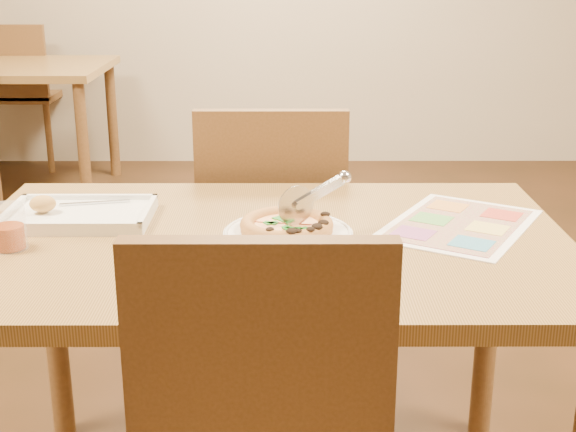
{
  "coord_description": "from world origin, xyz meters",
  "views": [
    {
      "loc": [
        0.04,
        -1.61,
        1.3
      ],
      "look_at": [
        0.04,
        -0.0,
        0.77
      ],
      "focal_mm": 50.0,
      "sensor_mm": 36.0,
      "label": 1
    }
  ],
  "objects_px": {
    "plate": "(288,235)",
    "menu": "(459,224)",
    "pizza": "(287,225)",
    "pizza_cutter": "(312,196)",
    "bg_chair_far": "(18,79)",
    "dining_table": "(267,274)",
    "appetizer_tray": "(77,216)",
    "glass_tumbler": "(8,230)",
    "chair_far": "(272,217)"
  },
  "relations": [
    {
      "from": "plate",
      "to": "menu",
      "type": "height_order",
      "value": "plate"
    },
    {
      "from": "pizza",
      "to": "pizza_cutter",
      "type": "distance_m",
      "value": 0.08
    },
    {
      "from": "bg_chair_far",
      "to": "dining_table",
      "type": "bearing_deg",
      "value": 115.85
    },
    {
      "from": "pizza",
      "to": "appetizer_tray",
      "type": "height_order",
      "value": "appetizer_tray"
    },
    {
      "from": "pizza",
      "to": "glass_tumbler",
      "type": "relative_size",
      "value": 2.16
    },
    {
      "from": "glass_tumbler",
      "to": "menu",
      "type": "relative_size",
      "value": 0.24
    },
    {
      "from": "pizza",
      "to": "menu",
      "type": "relative_size",
      "value": 0.52
    },
    {
      "from": "chair_far",
      "to": "pizza",
      "type": "distance_m",
      "value": 0.62
    },
    {
      "from": "dining_table",
      "to": "bg_chair_far",
      "type": "xyz_separation_m",
      "value": [
        -1.6,
        3.3,
        -0.07
      ]
    },
    {
      "from": "plate",
      "to": "chair_far",
      "type": "bearing_deg",
      "value": 94.21
    },
    {
      "from": "pizza_cutter",
      "to": "menu",
      "type": "relative_size",
      "value": 0.39
    },
    {
      "from": "dining_table",
      "to": "plate",
      "type": "distance_m",
      "value": 0.1
    },
    {
      "from": "chair_far",
      "to": "glass_tumbler",
      "type": "relative_size",
      "value": 5.05
    },
    {
      "from": "bg_chair_far",
      "to": "menu",
      "type": "distance_m",
      "value": 3.81
    },
    {
      "from": "dining_table",
      "to": "bg_chair_far",
      "type": "relative_size",
      "value": 2.77
    },
    {
      "from": "plate",
      "to": "menu",
      "type": "bearing_deg",
      "value": 12.34
    },
    {
      "from": "chair_far",
      "to": "pizza",
      "type": "height_order",
      "value": "chair_far"
    },
    {
      "from": "dining_table",
      "to": "appetizer_tray",
      "type": "distance_m",
      "value": 0.46
    },
    {
      "from": "glass_tumbler",
      "to": "menu",
      "type": "xyz_separation_m",
      "value": [
        0.96,
        0.15,
        -0.04
      ]
    },
    {
      "from": "pizza",
      "to": "plate",
      "type": "bearing_deg",
      "value": -73.7
    },
    {
      "from": "plate",
      "to": "glass_tumbler",
      "type": "distance_m",
      "value": 0.58
    },
    {
      "from": "appetizer_tray",
      "to": "dining_table",
      "type": "bearing_deg",
      "value": -14.85
    },
    {
      "from": "plate",
      "to": "appetizer_tray",
      "type": "bearing_deg",
      "value": 165.94
    },
    {
      "from": "chair_far",
      "to": "bg_chair_far",
      "type": "bearing_deg",
      "value": -59.35
    },
    {
      "from": "plate",
      "to": "pizza_cutter",
      "type": "bearing_deg",
      "value": 23.44
    },
    {
      "from": "plate",
      "to": "pizza",
      "type": "bearing_deg",
      "value": 106.3
    },
    {
      "from": "dining_table",
      "to": "bg_chair_far",
      "type": "height_order",
      "value": "bg_chair_far"
    },
    {
      "from": "bg_chair_far",
      "to": "menu",
      "type": "height_order",
      "value": "bg_chair_far"
    },
    {
      "from": "pizza_cutter",
      "to": "glass_tumbler",
      "type": "xyz_separation_m",
      "value": [
        -0.62,
        -0.08,
        -0.05
      ]
    },
    {
      "from": "plate",
      "to": "appetizer_tray",
      "type": "xyz_separation_m",
      "value": [
        -0.48,
        0.12,
        0.0
      ]
    },
    {
      "from": "bg_chair_far",
      "to": "menu",
      "type": "xyz_separation_m",
      "value": [
        2.03,
        -3.22,
        0.16
      ]
    },
    {
      "from": "dining_table",
      "to": "appetizer_tray",
      "type": "height_order",
      "value": "appetizer_tray"
    },
    {
      "from": "glass_tumbler",
      "to": "pizza_cutter",
      "type": "bearing_deg",
      "value": 7.73
    },
    {
      "from": "dining_table",
      "to": "appetizer_tray",
      "type": "relative_size",
      "value": 4.02
    },
    {
      "from": "plate",
      "to": "glass_tumbler",
      "type": "relative_size",
      "value": 2.98
    },
    {
      "from": "bg_chair_far",
      "to": "pizza_cutter",
      "type": "relative_size",
      "value": 3.12
    },
    {
      "from": "bg_chair_far",
      "to": "chair_far",
      "type": "bearing_deg",
      "value": 120.65
    },
    {
      "from": "pizza",
      "to": "glass_tumbler",
      "type": "bearing_deg",
      "value": -172.78
    },
    {
      "from": "plate",
      "to": "bg_chair_far",
      "type": "bearing_deg",
      "value": 116.45
    },
    {
      "from": "bg_chair_far",
      "to": "appetizer_tray",
      "type": "xyz_separation_m",
      "value": [
        1.16,
        -3.19,
        0.17
      ]
    },
    {
      "from": "dining_table",
      "to": "plate",
      "type": "height_order",
      "value": "plate"
    },
    {
      "from": "dining_table",
      "to": "chair_far",
      "type": "xyz_separation_m",
      "value": [
        -0.0,
        0.6,
        -0.07
      ]
    },
    {
      "from": "pizza",
      "to": "glass_tumbler",
      "type": "height_order",
      "value": "glass_tumbler"
    },
    {
      "from": "dining_table",
      "to": "plate",
      "type": "bearing_deg",
      "value": -6.17
    },
    {
      "from": "plate",
      "to": "menu",
      "type": "distance_m",
      "value": 0.39
    },
    {
      "from": "pizza_cutter",
      "to": "menu",
      "type": "bearing_deg",
      "value": -19.46
    },
    {
      "from": "bg_chair_far",
      "to": "glass_tumbler",
      "type": "xyz_separation_m",
      "value": [
        1.07,
        -3.37,
        0.19
      ]
    },
    {
      "from": "dining_table",
      "to": "bg_chair_far",
      "type": "bearing_deg",
      "value": 115.85
    },
    {
      "from": "dining_table",
      "to": "menu",
      "type": "bearing_deg",
      "value": 10.46
    },
    {
      "from": "pizza_cutter",
      "to": "menu",
      "type": "xyz_separation_m",
      "value": [
        0.33,
        0.06,
        -0.08
      ]
    }
  ]
}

